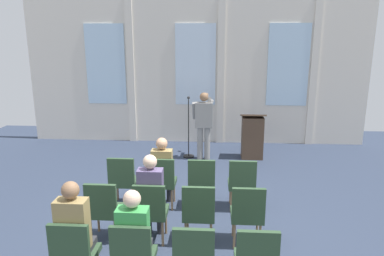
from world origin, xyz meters
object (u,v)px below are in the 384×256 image
Objects in this scene: speaker at (204,121)px; audience_r2_c0 at (75,230)px; audience_r0_c1 at (163,168)px; chair_r1_c3 at (247,212)px; chair_r2_c0 at (74,252)px; chair_r2_c1 at (133,254)px; chair_r1_c1 at (151,209)px; chair_r2_c2 at (194,256)px; lectern at (252,137)px; chair_r0_c3 at (242,181)px; chair_r0_c2 at (202,180)px; mic_stand at (189,144)px; chair_r0_c0 at (123,178)px; audience_r2_c1 at (134,236)px; audience_r1_c1 at (151,193)px; chair_r0_c1 at (162,179)px; chair_r1_c0 at (104,207)px; chair_r1_c2 at (199,210)px.

speaker is 1.21× the size of audience_r2_c0.
chair_r1_c3 is at bearing -40.88° from audience_r0_c1.
chair_r2_c1 is at bearing 0.00° from chair_r2_c0.
chair_r1_c1 is (-0.00, -1.20, -0.17)m from audience_r0_c1.
chair_r1_c1 is at bearing 121.85° from chair_r2_c2.
chair_r0_c3 is (-0.46, -2.86, -0.02)m from lectern.
chair_r2_c2 is (0.00, -2.23, 0.00)m from chair_r0_c2.
mic_stand is 1.34× the size of lectern.
chair_r0_c0 is 0.74× the size of audience_r0_c1.
audience_r2_c0 reaches higher than audience_r2_c1.
chair_r2_c0 is at bearing -173.19° from audience_r2_c1.
audience_r2_c0 reaches higher than chair_r2_c0.
chair_r0_c0 is at bearing 123.80° from audience_r1_c1.
chair_r2_c1 is (-0.25, -5.05, 0.20)m from mic_stand.
speaker is 2.81m from chair_r0_c1.
lectern is at bearing 57.45° from chair_r1_c0.
chair_r1_c2 is at bearing -6.63° from audience_r1_c1.
chair_r1_c0 is 0.73× the size of audience_r2_c1.
chair_r0_c1 is at bearing 180.00° from chair_r0_c2.
audience_r2_c0 reaches higher than chair_r1_c0.
chair_r2_c1 is 1.00× the size of chair_r2_c2.
chair_r0_c2 is 1.00× the size of chair_r2_c0.
audience_r1_c1 is at bearing -90.00° from audience_r0_c1.
chair_r0_c1 is 1.00× the size of chair_r2_c0.
speaker is at bearing 76.76° from chair_r0_c1.
chair_r2_c1 is (0.69, -0.08, -0.23)m from audience_r2_c0.
speaker is 3.05m from chair_r0_c0.
audience_r1_c1 is at bearing -99.65° from speaker.
audience_r2_c0 is at bearing -122.77° from chair_r0_c2.
chair_r0_c0 is 1.00× the size of chair_r2_c1.
chair_r2_c2 is at bearing -38.83° from chair_r1_c0.
chair_r0_c0 and chair_r1_c1 have the same top height.
mic_stand is at bearing 79.38° from chair_r2_c0.
chair_r2_c1 is at bearing -121.85° from chair_r1_c2.
chair_r0_c1 is 1.00× the size of chair_r1_c1.
chair_r2_c1 is at bearing -90.00° from audience_r0_c1.
audience_r0_c1 is at bearing -95.31° from mic_stand.
chair_r0_c2 and chair_r1_c2 have the same top height.
chair_r1_c1 and chair_r1_c3 have the same top height.
audience_r2_c0 is at bearing -116.85° from lectern.
chair_r1_c3 is (1.39, -0.08, -0.21)m from audience_r1_c1.
chair_r1_c2 and chair_r2_c1 have the same top height.
chair_r2_c2 is at bearing -58.15° from chair_r0_c0.
chair_r0_c0 and chair_r2_c0 have the same top height.
audience_r0_c1 is at bearing 72.79° from audience_r2_c0.
audience_r1_c1 is 1.32m from audience_r2_c0.
lectern is 5.69m from chair_r2_c0.
audience_r2_c1 is (-0.25, -4.97, 0.38)m from mic_stand.
chair_r0_c0 is 1.00× the size of chair_r1_c3.
chair_r2_c2 is at bearing -107.25° from chair_r0_c3.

